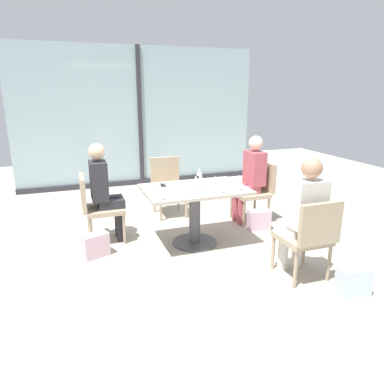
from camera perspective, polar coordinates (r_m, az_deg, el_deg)
The scene contains 22 objects.
ground_plane at distance 4.55m, azimuth 0.43°, elevation -8.22°, with size 12.00×12.00×0.00m, color #A89E8E.
window_wall_backdrop at distance 7.26m, azimuth -8.38°, elevation 10.71°, with size 4.79×0.10×2.70m.
dining_table_main at distance 4.35m, azimuth 0.44°, elevation -1.76°, with size 1.24×0.84×0.73m.
chair_far_left at distance 4.59m, azimuth -15.15°, elevation -1.92°, with size 0.50×0.46×0.87m.
chair_far_right at distance 5.25m, azimuth 10.36°, elevation 0.63°, with size 0.50×0.46×0.87m.
chair_front_right at distance 3.72m, azimuth 18.32°, elevation -6.51°, with size 0.46×0.50×0.87m.
chair_near_window at distance 5.48m, azimuth -3.93°, elevation 1.52°, with size 0.46×0.51×0.87m.
person_far_left at distance 4.54m, azimuth -13.97°, elevation 0.65°, with size 0.39×0.34×1.26m.
person_far_right at distance 5.15m, azimuth 9.42°, elevation 2.71°, with size 0.39×0.34×1.26m.
person_front_right at distance 3.73m, azimuth 17.58°, elevation -3.04°, with size 0.34×0.39×1.26m.
wine_glass_0 at distance 4.24m, azimuth 1.45°, elevation 2.29°, with size 0.07×0.07×0.18m.
wine_glass_1 at distance 4.54m, azimuth 1.20°, elevation 3.21°, with size 0.07×0.07×0.18m.
wine_glass_2 at distance 4.21m, azimuth 7.62°, elevation 2.05°, with size 0.07×0.07×0.18m.
wine_glass_3 at distance 4.06m, azimuth 4.79°, elevation 1.63°, with size 0.07×0.07×0.18m.
wine_glass_4 at distance 3.81m, azimuth -5.21°, elevation 0.61°, with size 0.07×0.07×0.18m.
wine_glass_5 at distance 4.15m, azimuth 3.76°, elevation 1.97°, with size 0.07×0.07×0.18m.
wine_glass_6 at distance 4.15m, azimuth 0.62°, elevation 1.98°, with size 0.07×0.07×0.18m.
coffee_cup at distance 3.95m, azimuth -1.26°, elevation -0.05°, with size 0.08×0.08×0.09m, color white.
cell_phone_on_table at distance 4.42m, azimuth -4.79°, elevation 1.11°, with size 0.07×0.14×0.01m, color black.
handbag_0 at distance 4.30m, azimuth -15.34°, elevation -8.29°, with size 0.30×0.16×0.28m, color beige.
handbag_1 at distance 5.01m, azimuth 10.76°, elevation -4.46°, with size 0.30×0.16×0.28m, color beige.
handbag_2 at distance 3.76m, azimuth 24.61°, elevation -12.94°, with size 0.30×0.16×0.28m, color silver.
Camera 1 is at (-1.42, -3.89, 1.88)m, focal length 33.07 mm.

